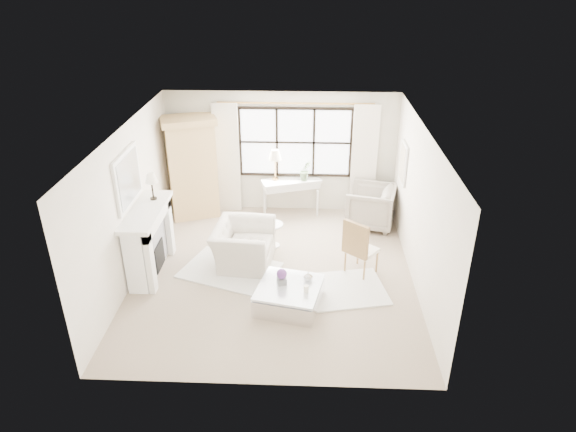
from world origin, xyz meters
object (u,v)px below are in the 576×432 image
Objects in this scene: armoire at (192,167)px; club_armchair at (243,245)px; console_table at (291,196)px; coffee_table at (289,296)px.

armoire reaches higher than club_armchair.
console_table is 2.33m from club_armchair.
coffee_table is at bearing -139.37° from club_armchair.
armoire is at bearing 166.80° from console_table.
armoire is at bearing 39.16° from club_armchair.
console_table reaches higher than club_armchair.
console_table is at bearing -14.90° from armoire.
armoire is 4.10m from coffee_table.
coffee_table is (0.91, -1.30, -0.20)m from club_armchair.
club_armchair reaches higher than coffee_table.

